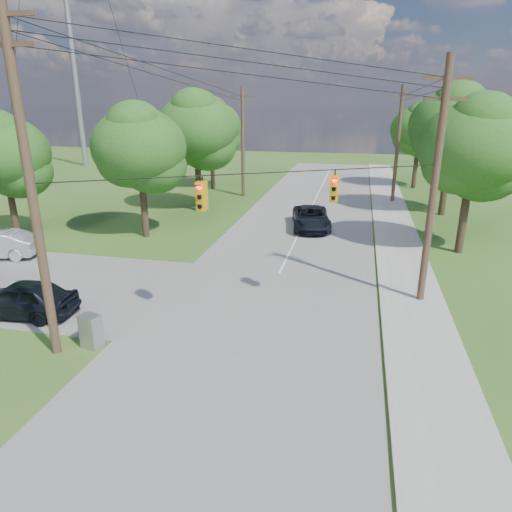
% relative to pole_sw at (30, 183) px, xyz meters
% --- Properties ---
extents(ground, '(140.00, 140.00, 0.00)m').
position_rel_pole_sw_xyz_m(ground, '(4.60, -0.40, -6.23)').
color(ground, '#30571D').
rests_on(ground, ground).
extents(main_road, '(10.00, 100.00, 0.03)m').
position_rel_pole_sw_xyz_m(main_road, '(6.60, 4.60, -6.21)').
color(main_road, gray).
rests_on(main_road, ground).
extents(sidewalk_east, '(2.60, 100.00, 0.12)m').
position_rel_pole_sw_xyz_m(sidewalk_east, '(13.30, 4.60, -6.17)').
color(sidewalk_east, '#ADABA2').
rests_on(sidewalk_east, ground).
extents(pole_sw, '(2.00, 0.32, 12.00)m').
position_rel_pole_sw_xyz_m(pole_sw, '(0.00, 0.00, 0.00)').
color(pole_sw, brown).
rests_on(pole_sw, ground).
extents(pole_ne, '(2.00, 0.32, 10.50)m').
position_rel_pole_sw_xyz_m(pole_ne, '(13.50, 7.60, -0.76)').
color(pole_ne, brown).
rests_on(pole_ne, ground).
extents(pole_north_e, '(2.00, 0.32, 10.00)m').
position_rel_pole_sw_xyz_m(pole_north_e, '(13.50, 29.60, -1.10)').
color(pole_north_e, brown).
rests_on(pole_north_e, ground).
extents(pole_north_w, '(2.00, 0.32, 10.00)m').
position_rel_pole_sw_xyz_m(pole_north_w, '(-0.40, 29.60, -1.10)').
color(pole_north_w, brown).
rests_on(pole_north_w, ground).
extents(power_lines, '(13.93, 29.62, 4.93)m').
position_rel_pole_sw_xyz_m(power_lines, '(6.10, 11.14, 2.93)').
color(power_lines, black).
rests_on(power_lines, ground).
extents(traffic_signals, '(4.91, 3.27, 1.05)m').
position_rel_pole_sw_xyz_m(traffic_signals, '(7.15, 4.03, -0.73)').
color(traffic_signals, '#D79C0C').
rests_on(traffic_signals, ground).
extents(tree_w_near, '(6.00, 6.00, 8.40)m').
position_rel_pole_sw_xyz_m(tree_w_near, '(-3.40, 14.60, -0.30)').
color(tree_w_near, '#443022').
rests_on(tree_w_near, ground).
extents(tree_w_mid, '(6.40, 6.40, 9.22)m').
position_rel_pole_sw_xyz_m(tree_w_mid, '(-2.40, 22.60, 0.35)').
color(tree_w_mid, '#443022').
rests_on(tree_w_mid, ground).
extents(tree_w_far, '(6.00, 6.00, 8.73)m').
position_rel_pole_sw_xyz_m(tree_w_far, '(-4.40, 32.60, 0.02)').
color(tree_w_far, '#443022').
rests_on(tree_w_far, ground).
extents(tree_e_near, '(6.20, 6.20, 8.81)m').
position_rel_pole_sw_xyz_m(tree_e_near, '(16.60, 15.60, 0.02)').
color(tree_e_near, '#443022').
rests_on(tree_e_near, ground).
extents(tree_e_mid, '(6.60, 6.60, 9.64)m').
position_rel_pole_sw_xyz_m(tree_e_mid, '(17.10, 25.60, 0.68)').
color(tree_e_mid, '#443022').
rests_on(tree_e_mid, ground).
extents(tree_e_far, '(5.80, 5.80, 8.32)m').
position_rel_pole_sw_xyz_m(tree_e_far, '(16.10, 37.60, -0.31)').
color(tree_e_far, '#443022').
rests_on(tree_e_far, ground).
extents(tree_cross_n, '(5.60, 5.60, 7.91)m').
position_rel_pole_sw_xyz_m(tree_cross_n, '(-11.40, 12.10, -0.63)').
color(tree_cross_n, '#443022').
rests_on(tree_cross_n, ground).
extents(car_cross_dark, '(4.77, 2.19, 1.58)m').
position_rel_pole_sw_xyz_m(car_cross_dark, '(-3.20, 2.30, -5.40)').
color(car_cross_dark, black).
rests_on(car_cross_dark, cross_road).
extents(car_main_north, '(3.41, 5.85, 1.53)m').
position_rel_pole_sw_xyz_m(car_main_north, '(7.26, 19.06, -5.43)').
color(car_main_north, black).
rests_on(car_main_north, main_road).
extents(control_cabinet, '(0.84, 0.69, 1.32)m').
position_rel_pole_sw_xyz_m(control_cabinet, '(1.10, 0.60, -5.57)').
color(control_cabinet, '#95979A').
rests_on(control_cabinet, ground).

